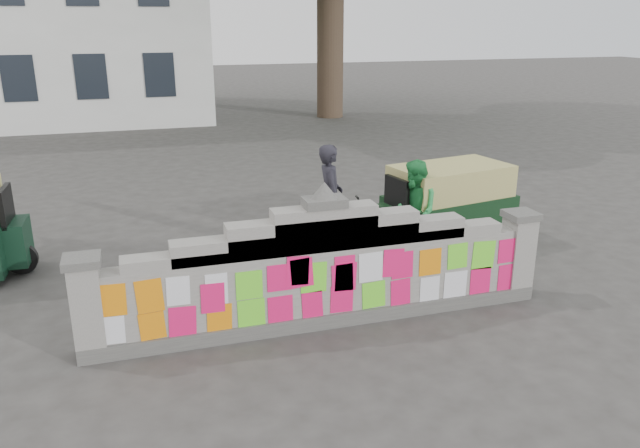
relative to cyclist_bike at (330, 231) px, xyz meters
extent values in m
plane|color=#383533|center=(-0.82, -2.24, -0.53)|extent=(100.00, 100.00, 0.00)
cube|color=#4C4C49|center=(-0.82, -2.24, -0.43)|extent=(6.40, 0.42, 0.20)
cube|color=gray|center=(-0.82, -2.24, 0.07)|extent=(6.40, 0.32, 1.00)
cube|color=gray|center=(-0.82, -2.24, 0.64)|extent=(5.20, 0.32, 0.14)
cube|color=gray|center=(-0.82, -2.24, 0.71)|extent=(4.00, 0.32, 0.28)
cube|color=gray|center=(-0.82, -2.24, 0.79)|extent=(2.60, 0.32, 0.44)
cube|color=gray|center=(-0.82, -2.24, 0.86)|extent=(1.40, 0.32, 0.58)
cube|color=#4C4C49|center=(-0.82, -2.24, 1.21)|extent=(0.55, 0.36, 0.12)
cone|color=#4C4C49|center=(-0.82, -2.24, 1.37)|extent=(0.36, 0.36, 0.22)
cube|color=gray|center=(-3.84, -2.24, 0.09)|extent=(0.36, 0.40, 1.24)
cube|color=#4C4C49|center=(-3.84, -2.24, 0.75)|extent=(0.44, 0.44, 0.10)
cube|color=gray|center=(2.20, -2.24, 0.09)|extent=(0.36, 0.40, 1.24)
cube|color=#4C4C49|center=(2.20, -2.24, 0.75)|extent=(0.44, 0.44, 0.10)
cylinder|color=#38281E|center=(5.18, 15.76, 2.47)|extent=(1.10, 1.10, 6.00)
imported|color=black|center=(0.00, 0.00, 0.00)|extent=(2.08, 0.94, 1.05)
imported|color=black|center=(0.00, 0.00, 0.37)|extent=(0.50, 0.70, 1.79)
imported|color=green|center=(1.38, -0.42, 0.35)|extent=(0.68, 0.87, 1.76)
cube|color=black|center=(-5.13, 0.94, 0.03)|extent=(0.54, 0.73, 0.71)
cube|color=black|center=(-5.13, 0.94, 0.64)|extent=(0.11, 0.71, 0.61)
cylinder|color=black|center=(-5.03, 0.93, -0.27)|extent=(0.51, 0.14, 0.51)
cube|color=black|center=(2.39, 0.20, 0.00)|extent=(2.46, 1.62, 0.76)
cube|color=tan|center=(2.39, 0.20, 0.66)|extent=(2.27, 1.54, 0.57)
cube|color=black|center=(1.22, -0.01, 0.00)|extent=(0.59, 0.74, 0.66)
cube|color=black|center=(1.22, -0.01, 0.57)|extent=(0.19, 0.67, 0.57)
cylinder|color=black|center=(1.13, -0.03, -0.29)|extent=(0.49, 0.20, 0.47)
cylinder|color=black|center=(3.13, 0.87, -0.29)|extent=(0.49, 0.20, 0.47)
cylinder|color=black|center=(3.32, -0.16, -0.29)|extent=(0.49, 0.20, 0.47)
camera|label=1|loc=(-3.18, -9.63, 3.49)|focal=35.00mm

